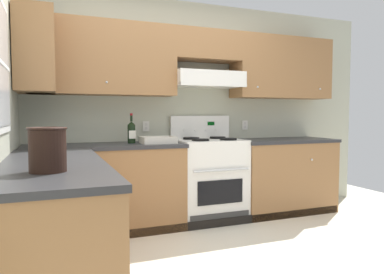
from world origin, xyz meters
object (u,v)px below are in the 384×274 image
(bowl, at_px, (158,141))
(bucket, at_px, (48,149))
(stove, at_px, (209,178))
(wine_bottle, at_px, (131,132))

(bowl, xyz_separation_m, bucket, (-1.07, -1.63, 0.10))
(stove, distance_m, wine_bottle, 1.05)
(wine_bottle, bearing_deg, bowl, -22.81)
(stove, relative_size, bowl, 3.35)
(bucket, bearing_deg, wine_bottle, 64.97)
(bowl, bearing_deg, stove, 6.40)
(stove, xyz_separation_m, bucket, (-1.70, -1.70, 0.56))
(bowl, relative_size, bucket, 1.50)
(stove, height_order, wine_bottle, wine_bottle)
(bowl, height_order, bucket, bucket)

